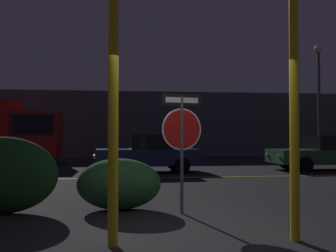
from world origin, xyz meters
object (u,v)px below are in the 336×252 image
object	(u,v)px
yellow_pole_right	(294,116)
street_lamp	(319,85)
passing_car_3	(329,153)
hedge_bush_1	(2,175)
delivery_truck	(1,130)
hedge_bush_2	(119,184)
stop_sign	(182,130)
yellow_pole_left	(113,118)
passing_car_2	(148,154)

from	to	relation	value
yellow_pole_right	street_lamp	size ratio (longest dim) A/B	0.55
passing_car_3	hedge_bush_1	bearing A→B (deg)	123.72
delivery_truck	hedge_bush_2	bearing A→B (deg)	27.03
hedge_bush_2	stop_sign	bearing A→B (deg)	-22.97
yellow_pole_left	delivery_truck	distance (m)	14.79
hedge_bush_1	delivery_truck	size ratio (longest dim) A/B	0.37
yellow_pole_right	stop_sign	bearing A→B (deg)	123.90
hedge_bush_1	passing_car_3	size ratio (longest dim) A/B	0.41
passing_car_2	street_lamp	bearing A→B (deg)	-70.51
street_lamp	hedge_bush_1	bearing A→B (deg)	-137.31
yellow_pole_right	street_lamp	world-z (taller)	street_lamp
passing_car_3	delivery_truck	world-z (taller)	delivery_truck
passing_car_2	street_lamp	distance (m)	10.65
delivery_truck	passing_car_2	bearing A→B (deg)	59.19
stop_sign	delivery_truck	distance (m)	13.64
hedge_bush_2	passing_car_3	xyz separation A→B (m)	(8.59, 7.42, 0.21)
passing_car_2	passing_car_3	xyz separation A→B (m)	(7.61, 0.18, -0.01)
yellow_pole_right	passing_car_2	world-z (taller)	yellow_pole_right
yellow_pole_left	yellow_pole_right	xyz separation A→B (m)	(2.49, -0.02, 0.04)
stop_sign	street_lamp	world-z (taller)	street_lamp
yellow_pole_right	passing_car_3	distance (m)	11.63
delivery_truck	hedge_bush_1	bearing A→B (deg)	17.55
hedge_bush_1	passing_car_2	distance (m)	8.02
hedge_bush_2	street_lamp	world-z (taller)	street_lamp
stop_sign	passing_car_2	world-z (taller)	stop_sign
passing_car_3	hedge_bush_2	bearing A→B (deg)	129.36
stop_sign	hedge_bush_2	bearing A→B (deg)	144.10
hedge_bush_1	yellow_pole_left	bearing A→B (deg)	-46.84
stop_sign	yellow_pole_right	world-z (taller)	yellow_pole_right
yellow_pole_right	passing_car_3	size ratio (longest dim) A/B	0.69
passing_car_3	delivery_truck	distance (m)	14.90
yellow_pole_left	passing_car_2	world-z (taller)	yellow_pole_left
yellow_pole_left	hedge_bush_2	size ratio (longest dim) A/B	2.06
yellow_pole_left	hedge_bush_1	world-z (taller)	yellow_pole_left
passing_car_2	yellow_pole_right	bearing A→B (deg)	-175.42
passing_car_2	passing_car_3	distance (m)	7.61
hedge_bush_1	passing_car_2	world-z (taller)	passing_car_2
stop_sign	street_lamp	bearing A→B (deg)	39.42
street_lamp	stop_sign	bearing A→B (deg)	-127.65
stop_sign	hedge_bush_1	xyz separation A→B (m)	(-3.30, 0.35, -0.84)
yellow_pole_right	delivery_truck	world-z (taller)	yellow_pole_right
hedge_bush_2	street_lamp	distance (m)	15.65
hedge_bush_1	passing_car_3	bearing A→B (deg)	35.19
stop_sign	hedge_bush_2	distance (m)	1.64
yellow_pole_right	passing_car_2	size ratio (longest dim) A/B	0.84
passing_car_2	passing_car_3	bearing A→B (deg)	-92.73
hedge_bush_1	hedge_bush_2	xyz separation A→B (m)	(2.14, 0.15, -0.21)
hedge_bush_1	passing_car_2	bearing A→B (deg)	67.08
yellow_pole_left	yellow_pole_right	bearing A→B (deg)	-0.52
stop_sign	delivery_truck	world-z (taller)	delivery_truck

